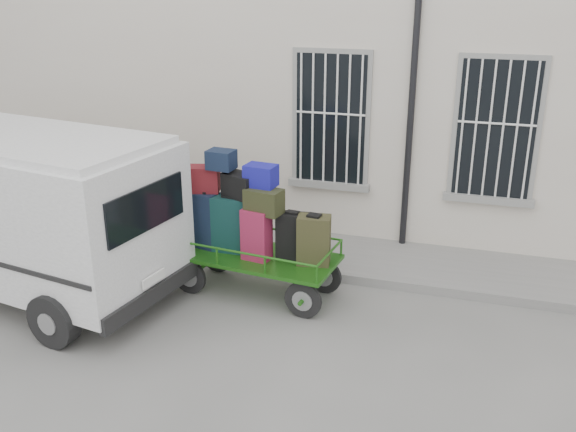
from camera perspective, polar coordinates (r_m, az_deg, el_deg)
The scene contains 5 objects.
ground at distance 9.09m, azimuth 1.57°, elevation -9.47°, with size 80.00×80.00×0.00m, color slate.
building at distance 13.34m, azimuth 8.23°, elevation 13.71°, with size 24.00×5.15×6.00m.
sidewalk at distance 10.96m, azimuth 4.66°, elevation -3.58°, with size 24.00×1.70×0.15m, color slate.
luggage_cart at distance 9.51m, azimuth -3.33°, elevation -1.08°, with size 2.89×1.37×2.17m.
van at distance 10.25m, azimuth -22.96°, elevation 1.09°, with size 5.18×2.88×2.47m.
Camera 1 is at (2.07, -7.59, 4.55)m, focal length 40.00 mm.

